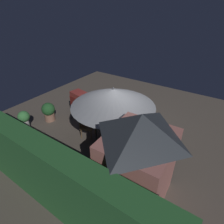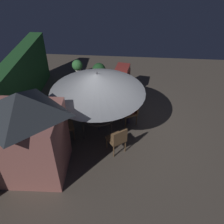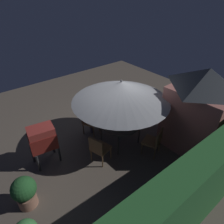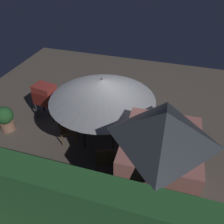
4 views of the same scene
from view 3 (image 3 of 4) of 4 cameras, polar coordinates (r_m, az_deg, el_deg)
The scene contains 12 objects.
ground_plane at distance 6.97m, azimuth -1.84°, elevation -5.96°, with size 11.00×11.00×0.00m, color brown.
hedge_backdrop at distance 4.75m, azimuth 25.58°, elevation -16.87°, with size 6.58×0.51×1.96m.
garden_shed at distance 6.30m, azimuth 23.66°, elevation 0.63°, with size 1.60×1.80×2.53m.
patio_table at distance 6.22m, azimuth 2.29°, elevation -3.58°, with size 1.22×1.22×0.73m.
patio_umbrella at distance 5.62m, azimuth 2.54°, elevation 5.85°, with size 2.81×2.81×2.17m.
bbq_grill at distance 5.74m, azimuth -19.19°, elevation -7.12°, with size 0.77×0.60×1.20m.
chair_near_shed at distance 6.75m, azimuth -6.57°, elevation -2.09°, with size 0.61×0.62×0.90m.
chair_far_side at distance 5.64m, azimuth -3.74°, elevation -10.16°, with size 0.58×0.58×0.90m.
chair_toward_hedge at distance 5.99m, azimuth 11.96°, elevation -7.94°, with size 0.60×0.60×0.90m.
chair_toward_house at distance 7.21m, azimuth 4.31°, elevation 0.50°, with size 0.65×0.65×0.90m.
potted_plant_by_grill at distance 5.17m, azimuth -23.59°, elevation -20.04°, with size 0.55×0.55×0.83m.
person_in_red at distance 6.57m, azimuth -6.08°, elevation -0.40°, with size 0.41×0.36×1.26m.
Camera 3 is at (3.22, 4.39, 4.35)m, focal length 32.17 mm.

